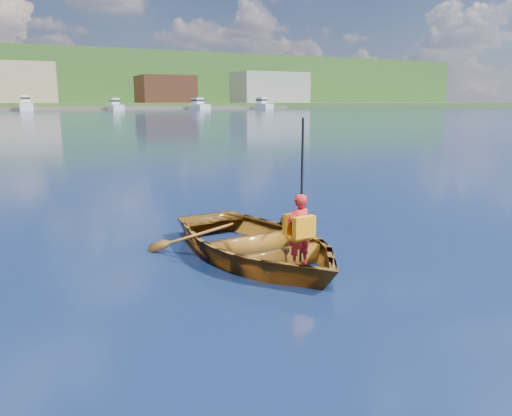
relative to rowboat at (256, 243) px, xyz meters
name	(u,v)px	position (x,y,z in m)	size (l,w,h in m)	color
ground	(191,279)	(-1.21, -0.46, -0.25)	(600.00, 600.00, 0.00)	#152848
rowboat	(256,243)	(0.00, 0.00, 0.00)	(3.12, 4.09, 0.79)	brown
child_paddler	(299,229)	(0.25, -0.88, 0.40)	(0.41, 0.37, 2.09)	#B21F1D
shoreline	(18,83)	(-1.21, 236.15, 10.08)	(400.00, 140.00, 22.00)	#415922
dock	(38,109)	(2.46, 147.54, 0.15)	(160.04, 9.55, 0.80)	brown
marina_yachts	(11,106)	(-4.07, 142.86, 1.11)	(143.59, 13.94, 4.32)	silver
hillside_trees	(48,65)	(11.78, 239.63, 18.04)	(252.13, 86.46, 26.58)	#382314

